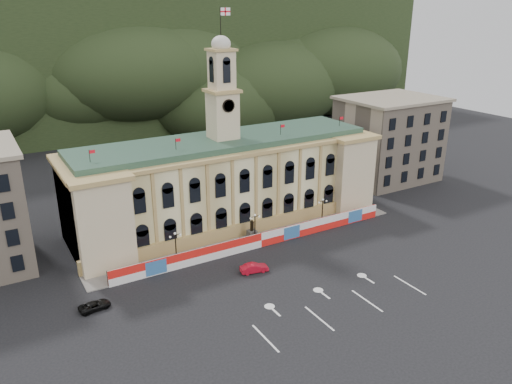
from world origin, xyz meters
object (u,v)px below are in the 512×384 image
statue (252,234)px  lamp_center (255,226)px  red_sedan (254,268)px  black_suv (95,306)px

statue → lamp_center: lamp_center is taller
statue → lamp_center: (0.00, -1.00, 1.89)m
red_sedan → statue: bearing=-16.7°
statue → black_suv: (-28.01, -7.59, -0.62)m
black_suv → statue: bearing=-80.7°
red_sedan → black_suv: bearing=96.5°
lamp_center → black_suv: size_ratio=1.21×
red_sedan → lamp_center: bearing=-19.4°
statue → black_suv: statue is taller
red_sedan → black_suv: size_ratio=1.04×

